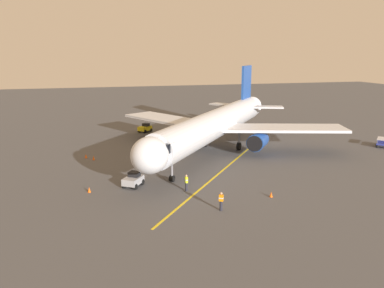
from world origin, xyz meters
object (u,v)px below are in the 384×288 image
Objects in this scene: tug_portside at (145,128)px; safety_cone_wing_starboard at (271,194)px; airplane at (216,124)px; safety_cone_nose_left at (86,156)px; baggage_cart_starboard_side at (382,142)px; safety_cone_wing_port at (89,190)px; ground_crew_marshaller at (186,183)px; safety_cone_nose_right at (94,158)px; ground_crew_wing_walker at (174,131)px; ground_crew_loader at (221,201)px; tug_near_nose at (133,180)px.

safety_cone_wing_starboard is (-7.11, 34.79, -0.43)m from tug_portside.
safety_cone_nose_left is at bearing -5.35° from airplane.
baggage_cart_starboard_side is 5.17× the size of safety_cone_wing_port.
safety_cone_wing_port is 1.00× the size of safety_cone_wing_starboard.
ground_crew_marshaller is 16.91m from safety_cone_nose_right.
baggage_cart_starboard_side is at bearing -149.92° from safety_cone_wing_starboard.
airplane is at bearing 113.48° from tug_portside.
airplane is at bearing -145.42° from safety_cone_wing_port.
ground_crew_marshaller is 1.00× the size of ground_crew_wing_walker.
baggage_cart_starboard_side is at bearing -152.00° from ground_crew_loader.
ground_crew_loader is 3.11× the size of safety_cone_wing_port.
safety_cone_wing_port is (14.03, 23.75, -0.61)m from ground_crew_wing_walker.
safety_cone_wing_port is (-0.27, 13.53, 0.00)m from safety_cone_nose_left.
baggage_cart_starboard_side reaches higher than safety_cone_nose_right.
airplane is 12.68m from ground_crew_wing_walker.
baggage_cart_starboard_side reaches higher than safety_cone_wing_starboard.
ground_crew_marshaller is 26.30m from ground_crew_wing_walker.
tug_near_nose is (12.75, 11.21, -3.30)m from airplane.
ground_crew_loader reaches higher than safety_cone_wing_port.
tug_near_nose is at bearing 110.32° from safety_cone_nose_left.
ground_crew_wing_walker is at bearing -84.33° from safety_cone_wing_starboard.
ground_crew_marshaller is 0.60× the size of baggage_cart_starboard_side.
airplane reaches higher than tug_portside.
baggage_cart_starboard_side is at bearing 172.70° from airplane.
ground_crew_wing_walker is 3.11× the size of safety_cone_nose_right.
tug_near_nose is 12.21m from safety_cone_nose_right.
tug_portside is (1.33, -36.67, -0.18)m from ground_crew_loader.
ground_crew_wing_walker is 17.59m from safety_cone_nose_left.
safety_cone_wing_starboard is (0.26, 17.83, -3.73)m from airplane.
airplane is at bearing -7.30° from baggage_cart_starboard_side.
safety_cone_wing_port is (11.20, -7.82, -0.61)m from ground_crew_loader.
safety_cone_wing_port is (9.88, 28.85, -0.43)m from tug_portside.
airplane is 20.00× the size of ground_crew_loader.
baggage_cart_starboard_side reaches higher than safety_cone_wing_port.
safety_cone_nose_left is (4.76, -12.85, -0.43)m from tug_near_nose.
ground_crew_loader reaches higher than safety_cone_wing_starboard.
airplane reaches higher than safety_cone_wing_starboard.
safety_cone_nose_left and safety_cone_wing_starboard have the same top height.
safety_cone_wing_starboard is (-7.50, 3.79, -0.61)m from ground_crew_marshaller.
ground_crew_loader is at bearing 72.95° from airplane.
safety_cone_nose_right is at bearing -93.20° from safety_cone_wing_port.
ground_crew_wing_walker is 0.60× the size of baggage_cart_starboard_side.
safety_cone_wing_port is at bearing 91.13° from safety_cone_nose_left.
ground_crew_loader reaches higher than tug_portside.
ground_crew_marshaller is 3.11× the size of safety_cone_wing_port.
airplane is at bearing -90.84° from safety_cone_wing_starboard.
safety_cone_wing_starboard is at bearing 101.54° from tug_portside.
tug_portside is 0.96× the size of baggage_cart_starboard_side.
ground_crew_wing_walker is at bearing -120.57° from safety_cone_wing_port.
tug_portside is 18.95m from safety_cone_nose_right.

